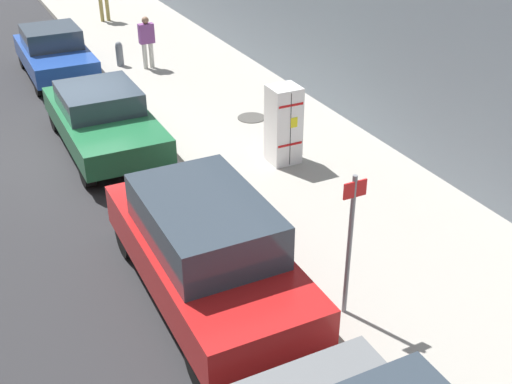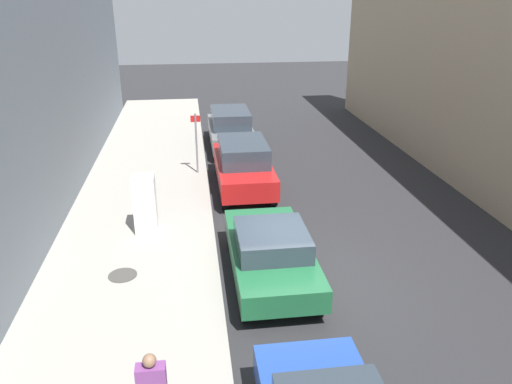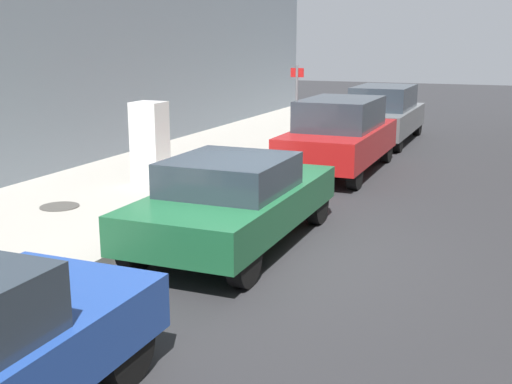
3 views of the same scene
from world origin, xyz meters
TOP-DOWN VIEW (x-y plane):
  - ground_plane at (0.00, 0.00)m, footprint 80.00×80.00m
  - sidewalk_slab at (-3.98, 0.00)m, footprint 4.47×44.00m
  - discarded_refrigerator at (-3.68, 2.95)m, footprint 0.63×0.61m
  - manhole_cover at (-4.12, 0.51)m, footprint 0.70×0.70m
  - street_sign_post at (-2.10, 7.79)m, footprint 0.36×0.07m
  - parked_sedan_green at (-0.49, 0.20)m, footprint 1.90×4.41m
  - parked_suv_red at (-0.49, 6.33)m, footprint 1.86×4.62m
  - parked_suv_gray at (-0.49, 11.50)m, footprint 1.86×4.77m

SIDE VIEW (x-z plane):
  - ground_plane at x=0.00m, z-range 0.00..0.00m
  - sidewalk_slab at x=-3.98m, z-range 0.00..0.17m
  - manhole_cover at x=-4.12m, z-range 0.17..0.19m
  - parked_sedan_green at x=-0.49m, z-range 0.03..1.45m
  - parked_suv_gray at x=-0.49m, z-range 0.02..1.75m
  - parked_suv_red at x=-0.49m, z-range 0.03..1.80m
  - discarded_refrigerator at x=-3.68m, z-range 0.17..1.87m
  - street_sign_post at x=-2.10m, z-range 0.32..2.62m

